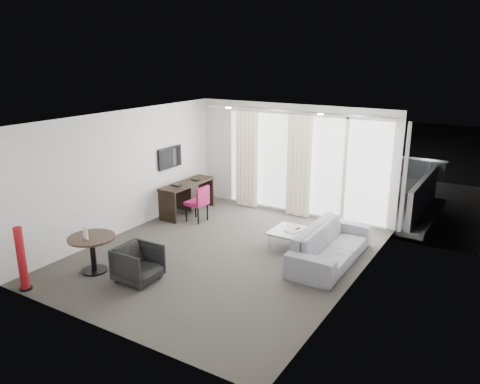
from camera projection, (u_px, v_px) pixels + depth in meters
The scene contains 28 objects.
floor at pixel (224, 254), 8.99m from camera, with size 5.00×6.00×0.00m, color #413D38.
ceiling at pixel (222, 119), 8.25m from camera, with size 5.00×6.00×0.00m, color white.
wall_left at pixel (124, 172), 9.87m from camera, with size 0.00×6.00×2.60m, color silver.
wall_right at pixel (355, 213), 7.37m from camera, with size 0.00×6.00×2.60m, color silver.
wall_front at pixel (98, 244), 6.16m from camera, with size 5.00×0.00×2.60m, color silver.
window_panel at pixel (304, 165), 10.94m from camera, with size 4.00×0.02×2.38m, color white, non-canonical shape.
window_frame at pixel (304, 165), 10.93m from camera, with size 4.10×0.06×2.44m, color white, non-canonical shape.
curtain_left at pixel (247, 159), 11.53m from camera, with size 0.60×0.20×2.38m, color #FAE7C8, non-canonical shape.
curtain_right at pixel (299, 166), 10.83m from camera, with size 0.60×0.20×2.38m, color #FAE7C8, non-canonical shape.
curtain_track at pixel (291, 111), 10.60m from camera, with size 4.80×0.04×0.04m, color #B2B2B7, non-canonical shape.
downlight_a at pixel (228, 108), 10.01m from camera, with size 0.12×0.12×0.02m, color #FFE0B2.
downlight_b at pixel (320, 114), 8.96m from camera, with size 0.12×0.12×0.02m, color #FFE0B2.
desk at pixel (187, 198), 11.23m from camera, with size 0.50×1.60×0.75m, color black, non-canonical shape.
tv at pixel (170, 158), 11.02m from camera, with size 0.05×0.80×0.50m, color black, non-canonical shape.
desk_chair at pixel (197, 203), 10.68m from camera, with size 0.46×0.43×0.84m, color #8B1748, non-canonical shape.
round_table at pixel (93, 254), 8.21m from camera, with size 0.82×0.82×0.65m, color #342418, non-canonical shape.
menu_card at pixel (86, 236), 7.99m from camera, with size 0.12×0.02×0.22m, color white, non-canonical shape.
red_lamp at pixel (22, 259), 7.52m from camera, with size 0.22×0.22×1.08m, color maroon.
tub_armchair at pixel (138, 264), 7.87m from camera, with size 0.67×0.69×0.62m, color black.
coffee_table at pixel (292, 239), 9.26m from camera, with size 0.79×0.79×0.36m, color gray, non-canonical shape.
remote at pixel (297, 229), 9.26m from camera, with size 0.05×0.16×0.02m, color black, non-canonical shape.
magazine at pixel (293, 231), 9.18m from camera, with size 0.25×0.31×0.02m, color gray, non-canonical shape.
sofa at pixel (331, 245), 8.61m from camera, with size 2.24×0.88×0.65m, color gray.
terrace_slab at pixel (325, 200), 12.54m from camera, with size 5.60×3.00×0.12m, color #4D4D50.
rattan_chair_a at pixel (326, 185), 12.06m from camera, with size 0.60×0.60×0.87m, color brown, non-canonical shape.
rattan_chair_b at pixel (383, 191), 11.51m from camera, with size 0.62×0.62×0.90m, color brown, non-canonical shape.
rattan_table at pixel (381, 197), 11.77m from camera, with size 0.47×0.47×0.47m, color brown, non-canonical shape.
balustrade at pixel (345, 168), 13.57m from camera, with size 5.50×0.06×1.05m, color #B2B2B7, non-canonical shape.
Camera 1 is at (4.57, -6.90, 3.72)m, focal length 35.00 mm.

